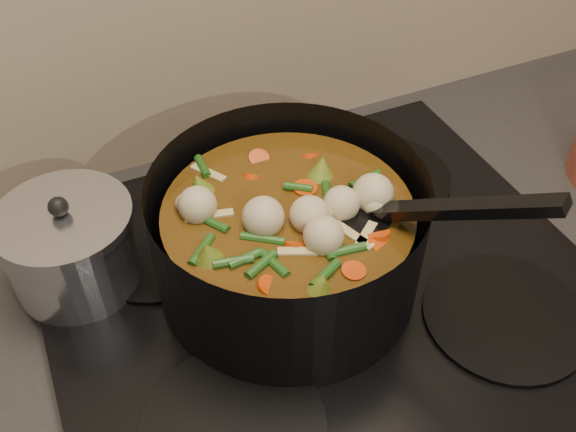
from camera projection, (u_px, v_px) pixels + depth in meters
name	position (u px, v px, depth m)	size (l,w,h in m)	color
stovetop	(322.00, 286.00, 0.75)	(0.62, 0.54, 0.03)	black
stockpot	(289.00, 238.00, 0.70)	(0.38, 0.38, 0.22)	black
saucepan	(72.00, 246.00, 0.72)	(0.15, 0.15, 0.12)	silver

